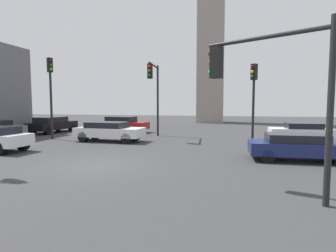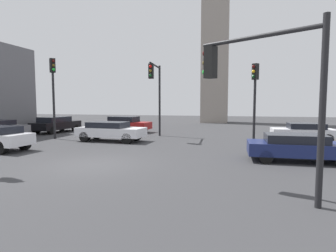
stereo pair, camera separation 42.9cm
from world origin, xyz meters
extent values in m
plane|color=#38383A|center=(0.00, 0.00, 0.00)|extent=(90.60, 90.60, 0.00)
cylinder|color=black|center=(6.93, 7.95, 2.53)|extent=(0.16, 0.16, 5.06)
cube|color=black|center=(6.93, 7.95, 4.56)|extent=(0.45, 0.45, 1.00)
sphere|color=#4C0F0C|center=(6.81, 7.80, 4.86)|extent=(0.20, 0.20, 0.20)
sphere|color=yellow|center=(6.81, 7.80, 4.56)|extent=(0.20, 0.20, 0.20)
sphere|color=#14471E|center=(6.81, 7.80, 4.26)|extent=(0.20, 0.20, 0.20)
cylinder|color=black|center=(-6.95, 7.03, 2.88)|extent=(0.16, 0.16, 5.75)
cube|color=black|center=(-6.95, 7.03, 5.25)|extent=(0.44, 0.44, 1.00)
sphere|color=#4C0F0C|center=(-6.78, 6.91, 5.55)|extent=(0.20, 0.20, 0.20)
sphere|color=#594714|center=(-6.78, 6.91, 5.25)|extent=(0.20, 0.20, 0.20)
sphere|color=green|center=(-6.78, 6.91, 4.95)|extent=(0.20, 0.20, 0.20)
cylinder|color=black|center=(-0.04, 10.63, 2.75)|extent=(0.16, 0.16, 5.49)
cylinder|color=black|center=(0.05, 9.12, 5.31)|extent=(0.30, 3.02, 0.12)
cube|color=black|center=(0.12, 7.86, 4.76)|extent=(0.34, 0.34, 1.00)
sphere|color=red|center=(0.13, 7.66, 5.06)|extent=(0.20, 0.20, 0.20)
sphere|color=#594714|center=(0.13, 7.66, 4.76)|extent=(0.20, 0.20, 0.20)
sphere|color=#14471E|center=(0.13, 7.66, 4.46)|extent=(0.20, 0.20, 0.20)
cylinder|color=black|center=(7.77, -3.00, 2.36)|extent=(0.16, 0.16, 4.71)
cylinder|color=black|center=(6.24, -2.13, 4.43)|extent=(3.11, 1.84, 0.12)
cube|color=black|center=(4.93, -1.39, 3.88)|extent=(0.44, 0.44, 1.00)
sphere|color=#4C0F0C|center=(4.76, -1.29, 4.18)|extent=(0.20, 0.20, 0.20)
sphere|color=#594714|center=(4.76, -1.29, 3.88)|extent=(0.20, 0.20, 0.20)
sphere|color=green|center=(4.76, -1.29, 3.58)|extent=(0.20, 0.20, 0.20)
cube|color=silver|center=(-2.42, 6.83, 0.64)|extent=(4.63, 2.08, 0.59)
cube|color=black|center=(-2.65, 6.84, 1.11)|extent=(2.62, 1.76, 0.42)
cylinder|color=black|center=(-0.84, 7.52, 0.34)|extent=(0.70, 0.37, 0.68)
cylinder|color=black|center=(-0.92, 5.99, 0.34)|extent=(0.70, 0.37, 0.68)
cylinder|color=black|center=(-3.93, 7.67, 0.34)|extent=(0.70, 0.37, 0.68)
cylinder|color=black|center=(-4.00, 6.14, 0.34)|extent=(0.70, 0.37, 0.68)
cube|color=silver|center=(10.16, 9.53, 0.60)|extent=(3.96, 1.77, 0.56)
cube|color=black|center=(10.35, 9.54, 1.05)|extent=(2.24, 1.52, 0.41)
cylinder|color=black|center=(8.85, 8.81, 0.32)|extent=(0.65, 0.32, 0.64)
cylinder|color=black|center=(8.80, 10.16, 0.32)|extent=(0.65, 0.32, 0.64)
cylinder|color=black|center=(11.51, 8.90, 0.32)|extent=(0.65, 0.32, 0.64)
cylinder|color=black|center=(11.46, 10.25, 0.32)|extent=(0.65, 0.32, 0.64)
cylinder|color=black|center=(-5.74, 1.09, 0.35)|extent=(0.73, 0.38, 0.70)
cylinder|color=black|center=(-5.60, 2.50, 0.35)|extent=(0.73, 0.38, 0.70)
cube|color=maroon|center=(-3.71, 12.62, 0.61)|extent=(4.55, 2.25, 0.62)
cube|color=black|center=(-3.92, 12.65, 1.14)|extent=(2.61, 1.82, 0.52)
cylinder|color=black|center=(-2.15, 13.16, 0.30)|extent=(0.63, 0.38, 0.60)
cylinder|color=black|center=(-2.32, 11.73, 0.30)|extent=(0.63, 0.38, 0.60)
cylinder|color=black|center=(-5.10, 13.51, 0.30)|extent=(0.63, 0.38, 0.60)
cylinder|color=black|center=(-5.27, 12.08, 0.30)|extent=(0.63, 0.38, 0.60)
cube|color=navy|center=(8.57, 2.78, 0.57)|extent=(4.50, 1.87, 0.56)
cube|color=black|center=(8.35, 2.78, 1.01)|extent=(2.53, 1.62, 0.41)
cylinder|color=black|center=(10.08, 3.54, 0.29)|extent=(0.58, 0.33, 0.58)
cylinder|color=black|center=(7.04, 3.50, 0.29)|extent=(0.58, 0.33, 0.58)
cylinder|color=black|center=(7.06, 2.02, 0.29)|extent=(0.58, 0.33, 0.58)
cube|color=black|center=(-9.63, 10.99, 0.62)|extent=(2.37, 4.64, 0.63)
cube|color=black|center=(-9.65, 10.77, 1.14)|extent=(1.93, 2.66, 0.49)
cylinder|color=black|center=(-10.24, 12.58, 0.31)|extent=(0.41, 0.65, 0.62)
cylinder|color=black|center=(-8.69, 12.42, 0.31)|extent=(0.41, 0.65, 0.62)
cylinder|color=black|center=(-10.57, 9.57, 0.31)|extent=(0.41, 0.65, 0.62)
cylinder|color=black|center=(-9.02, 9.40, 0.31)|extent=(0.41, 0.65, 0.62)
cylinder|color=black|center=(-9.44, 6.65, 0.33)|extent=(0.68, 0.35, 0.67)
cylinder|color=black|center=(-9.48, 5.13, 0.33)|extent=(0.68, 0.35, 0.67)
camera|label=1|loc=(5.29, -10.45, 2.60)|focal=29.47mm
camera|label=2|loc=(5.70, -10.35, 2.60)|focal=29.47mm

